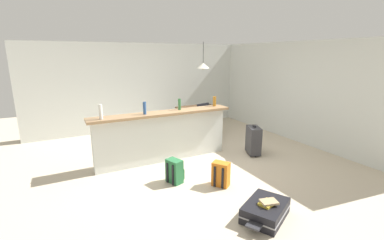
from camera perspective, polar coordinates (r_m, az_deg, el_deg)
ground_plane at (r=5.66m, az=0.14°, el=-9.09°), size 13.00×13.00×0.05m
wall_back at (r=8.10m, az=-9.97°, el=7.04°), size 6.60×0.10×2.50m
wall_right at (r=7.41m, az=20.49°, el=5.75°), size 0.10×6.00×2.50m
partition_half_wall at (r=5.58m, az=-6.11°, el=-3.81°), size 2.80×0.20×0.99m
bar_countertop at (r=5.45m, az=-6.25°, el=1.42°), size 2.96×0.40×0.05m
bottle_white at (r=5.06m, az=-18.91°, el=1.66°), size 0.06×0.06×0.27m
bottle_blue at (r=5.28m, az=-10.08°, el=2.51°), size 0.06×0.06×0.24m
bottle_green at (r=5.64m, az=-2.69°, el=3.38°), size 0.06×0.06×0.23m
bottle_amber at (r=6.05m, az=4.81°, el=4.00°), size 0.08×0.08×0.22m
dining_table at (r=7.48m, az=1.47°, el=2.00°), size 1.10×0.80×0.74m
dining_chair_near_partition at (r=7.04m, az=2.88°, el=0.13°), size 0.48×0.48×0.93m
pendant_lamp at (r=7.28m, az=2.40°, el=11.52°), size 0.34×0.34×0.73m
suitcase_flat_black at (r=3.98m, az=15.37°, el=-18.13°), size 0.89×0.76×0.22m
suitcase_upright_charcoal at (r=6.10m, az=12.97°, el=-4.20°), size 0.39×0.50×0.67m
backpack_green at (r=4.74m, az=-3.70°, el=-10.88°), size 0.30×0.32×0.42m
backpack_orange at (r=4.65m, az=6.22°, el=-11.44°), size 0.33×0.34×0.42m
book_stack at (r=3.88m, az=15.92°, el=-16.60°), size 0.27×0.23×0.06m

